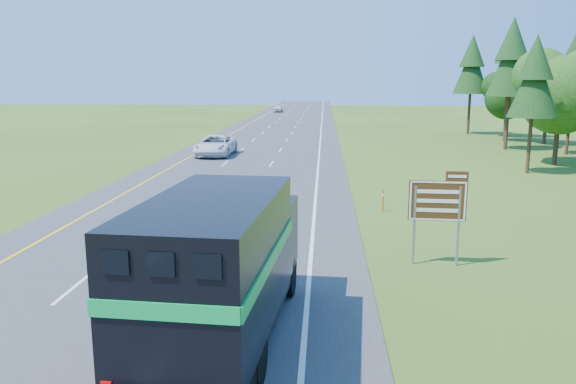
% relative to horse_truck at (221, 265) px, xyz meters
% --- Properties ---
extents(road, '(15.00, 260.00, 0.04)m').
position_rel_horse_truck_xyz_m(road, '(-3.53, 42.63, -2.06)').
color(road, '#38383A').
rests_on(road, ground).
extents(lane_markings, '(11.15, 260.00, 0.01)m').
position_rel_horse_truck_xyz_m(lane_markings, '(-3.53, 42.63, -2.03)').
color(lane_markings, yellow).
rests_on(lane_markings, road).
extents(horse_truck, '(3.28, 8.77, 3.81)m').
position_rel_horse_truck_xyz_m(horse_truck, '(0.00, 0.00, 0.00)').
color(horse_truck, black).
rests_on(horse_truck, road).
extents(white_suv, '(3.01, 6.37, 1.76)m').
position_rel_horse_truck_xyz_m(white_suv, '(-7.01, 35.43, -1.16)').
color(white_suv, silver).
rests_on(white_suv, road).
extents(far_car, '(1.71, 4.24, 1.44)m').
position_rel_horse_truck_xyz_m(far_car, '(-7.28, 105.70, -1.32)').
color(far_car, silver).
rests_on(far_car, road).
extents(exit_sign, '(1.98, 0.19, 3.36)m').
position_rel_horse_truck_xyz_m(exit_sign, '(6.39, 6.68, 0.10)').
color(exit_sign, gray).
rests_on(exit_sign, ground).
extents(delineator, '(0.09, 0.05, 1.05)m').
position_rel_horse_truck_xyz_m(delineator, '(5.39, 14.98, -1.52)').
color(delineator, '#D84D0B').
rests_on(delineator, ground).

